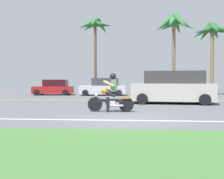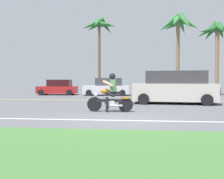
% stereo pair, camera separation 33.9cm
% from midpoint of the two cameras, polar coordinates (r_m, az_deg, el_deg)
% --- Properties ---
extents(ground, '(56.00, 30.00, 0.04)m').
position_cam_midpoint_polar(ground, '(11.42, 2.18, -4.80)').
color(ground, '#545459').
extents(grass_median, '(56.00, 3.80, 0.06)m').
position_cam_midpoint_polar(grass_median, '(4.44, -0.69, -15.11)').
color(grass_median, '#3D6B33').
rests_on(grass_median, ground).
extents(lane_line_near, '(50.40, 0.12, 0.01)m').
position_cam_midpoint_polar(lane_line_near, '(8.03, 1.43, -7.54)').
color(lane_line_near, silver).
rests_on(lane_line_near, ground).
extents(lane_line_far, '(50.40, 0.12, 0.01)m').
position_cam_midpoint_polar(lane_line_far, '(16.36, 2.71, -2.65)').
color(lane_line_far, yellow).
rests_on(lane_line_far, ground).
extents(motorcyclist, '(2.03, 0.66, 1.70)m').
position_cam_midpoint_polar(motorcyclist, '(10.21, -1.22, -1.46)').
color(motorcyclist, black).
rests_on(motorcyclist, ground).
extents(suv_nearby, '(5.07, 2.48, 1.94)m').
position_cam_midpoint_polar(suv_nearby, '(14.47, 13.84, 0.41)').
color(suv_nearby, beige).
rests_on(suv_nearby, ground).
extents(parked_car_0, '(3.88, 2.27, 1.49)m').
position_cam_midpoint_polar(parked_car_0, '(23.48, -14.38, 0.41)').
color(parked_car_0, '#AD1E1E').
rests_on(parked_car_0, ground).
extents(parked_car_1, '(4.38, 2.20, 1.63)m').
position_cam_midpoint_polar(parked_car_1, '(22.19, -2.55, 0.54)').
color(parked_car_1, silver).
rests_on(parked_car_1, ground).
extents(parked_car_2, '(3.64, 2.00, 1.64)m').
position_cam_midpoint_polar(parked_car_2, '(21.21, 10.92, 0.44)').
color(parked_car_2, '#2D663D').
rests_on(parked_car_2, ground).
extents(palm_tree_0, '(3.75, 3.74, 8.02)m').
position_cam_midpoint_polar(palm_tree_0, '(25.02, -4.42, 14.71)').
color(palm_tree_0, brown).
rests_on(palm_tree_0, ground).
extents(palm_tree_1, '(4.05, 3.89, 7.86)m').
position_cam_midpoint_polar(palm_tree_1, '(24.04, 14.52, 14.45)').
color(palm_tree_1, '#846B4C').
rests_on(palm_tree_1, ground).
extents(palm_tree_2, '(3.99, 3.87, 7.03)m').
position_cam_midpoint_polar(palm_tree_2, '(24.69, 22.96, 12.47)').
color(palm_tree_2, '#846B4C').
rests_on(palm_tree_2, ground).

